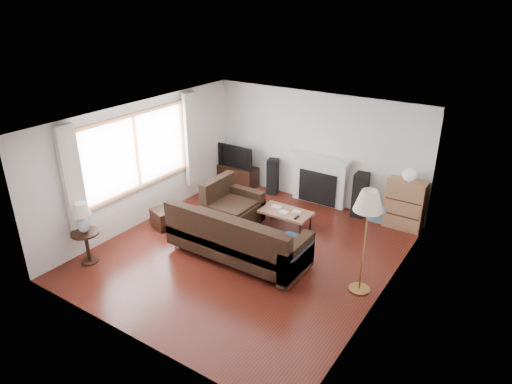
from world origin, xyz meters
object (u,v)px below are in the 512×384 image
Objects in this scene: tv_stand at (238,176)px; sectional_sofa at (238,236)px; bookshelf at (405,205)px; coffee_table at (285,220)px; side_table at (87,247)px; floor_lamp at (364,243)px.

sectional_sofa is (1.95, -2.75, 0.20)m from tv_stand.
bookshelf is 0.98× the size of coffee_table.
bookshelf is 3.50m from sectional_sofa.
side_table is (-4.25, -4.35, -0.21)m from bookshelf.
sectional_sofa is (-2.13, -2.78, -0.06)m from bookshelf.
floor_lamp reaches higher than sectional_sofa.
floor_lamp is (4.15, -2.47, 0.63)m from tv_stand.
coffee_table is at bearing -32.53° from tv_stand.
floor_lamp is at bearing -30.74° from tv_stand.
bookshelf is 6.09m from side_table.
floor_lamp is 2.91× the size of side_table.
floor_lamp is at bearing 23.19° from side_table.
side_table is at bearing -134.29° from bookshelf.
tv_stand is 0.94× the size of coffee_table.
floor_lamp is (0.08, -2.50, 0.37)m from bookshelf.
sectional_sofa is at bearing -97.12° from coffee_table.
bookshelf is at bearing 0.44° from tv_stand.
sectional_sofa is 2.65× the size of coffee_table.
floor_lamp is at bearing -88.24° from bookshelf.
tv_stand is at bearing 125.38° from sectional_sofa.
floor_lamp reaches higher than bookshelf.
sectional_sofa is at bearing -127.44° from bookshelf.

